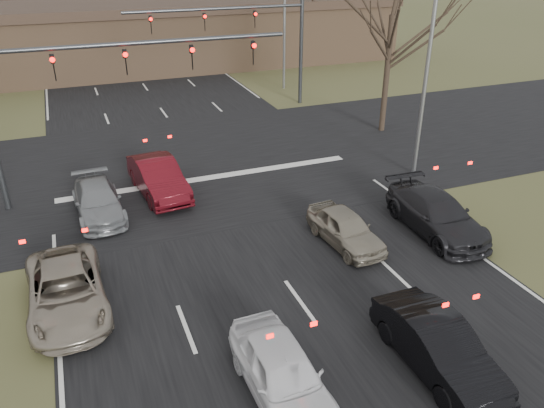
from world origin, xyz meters
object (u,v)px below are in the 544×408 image
Objects in this scene: streetlight_right_near at (426,52)px; car_white_sedan at (283,373)px; streetlight_right_far at (282,8)px; mast_arm_far at (260,27)px; car_silver_suv at (66,291)px; car_charcoal_sedan at (436,214)px; car_red_ahead at (158,178)px; car_black_hatch at (438,346)px; mast_arm_near at (73,77)px; car_silver_ahead at (345,228)px; building at (152,35)px; car_grey_ahead at (98,201)px.

streetlight_right_near reaches higher than car_white_sedan.
streetlight_right_near is 2.47× the size of car_white_sedan.
mast_arm_far is at bearing -128.11° from streetlight_right_far.
streetlight_right_near is at bearing 42.51° from car_white_sedan.
car_silver_suv is 13.00m from car_charcoal_sedan.
streetlight_right_near is at bearing -91.68° from streetlight_right_far.
streetlight_right_near is at bearing -16.71° from car_red_ahead.
car_black_hatch is at bearing -99.79° from mast_arm_far.
mast_arm_far is 14.53m from car_red_ahead.
car_white_sedan is (3.33, -13.22, -4.38)m from mast_arm_near.
streetlight_right_near is at bearing 67.15° from car_charcoal_sedan.
car_white_sedan is 7.50m from car_silver_ahead.
streetlight_right_near is at bearing 58.30° from car_black_hatch.
car_white_sedan is at bearing 172.11° from car_black_hatch.
car_black_hatch is at bearing -9.30° from car_white_sedan.
building is 13.53m from streetlight_right_far.
mast_arm_near is 11.91m from car_silver_ahead.
car_red_ahead is (2.59, 1.09, 0.15)m from car_grey_ahead.
mast_arm_far is 2.62× the size of car_grey_ahead.
streetlight_right_near is (2.64, -13.00, 0.57)m from mast_arm_far.
car_white_sedan is at bearing -112.40° from streetlight_right_far.
car_silver_suv is at bearing 177.70° from car_silver_ahead.
building is 10.00× the size of car_grey_ahead.
mast_arm_far is 24.97m from car_white_sedan.
building is 8.63× the size of car_charcoal_sedan.
car_white_sedan is at bearing -136.37° from streetlight_right_near.
mast_arm_far reaches higher than building.
mast_arm_far reaches higher than car_black_hatch.
building reaches higher than car_charcoal_sedan.
streetlight_right_near is at bearing -78.53° from mast_arm_far.
car_white_sedan is 0.96× the size of car_grey_ahead.
car_silver_ahead is (0.83, 6.32, -0.07)m from car_black_hatch.
car_black_hatch reaches higher than car_grey_ahead.
car_silver_ahead is at bearing 0.55° from car_silver_suv.
building is at bearing 83.06° from car_white_sedan.
car_silver_ahead is (-6.41, -21.47, -4.96)m from streetlight_right_far.
mast_arm_far is 1.11× the size of streetlight_right_far.
car_charcoal_sedan is 13.03m from car_grey_ahead.
car_silver_suv reaches higher than car_silver_ahead.
car_black_hatch is 6.38m from car_silver_ahead.
car_charcoal_sedan is at bearing -115.46° from streetlight_right_near.
streetlight_right_near is 1.00× the size of streetlight_right_far.
mast_arm_near reaches higher than car_silver_suv.
car_black_hatch is (-6.74, -10.79, -4.90)m from streetlight_right_near.
streetlight_right_near reaches higher than mast_arm_far.
streetlight_right_far reaches higher than car_charcoal_sedan.
car_silver_ahead reaches higher than car_grey_ahead.
streetlight_right_far is at bearing 85.26° from car_charcoal_sedan.
building is 27.92m from car_grey_ahead.
car_silver_ahead is at bearing -42.54° from mast_arm_near.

